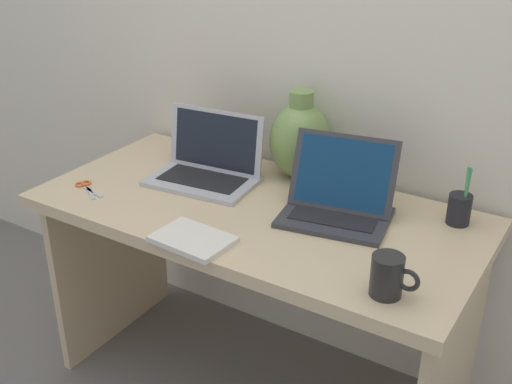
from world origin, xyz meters
TOP-DOWN VIEW (x-y plane):
  - back_wall at (0.00, 0.37)m, footprint 4.40×0.04m
  - desk at (0.00, 0.00)m, footprint 1.37×0.67m
  - laptop_left at (-0.25, 0.09)m, footprint 0.37×0.26m
  - laptop_right at (0.24, 0.08)m, footprint 0.35×0.29m
  - green_vase at (0.00, 0.27)m, footprint 0.20×0.20m
  - notebook_stack at (-0.03, -0.27)m, footprint 0.22×0.16m
  - coffee_mug at (0.51, -0.23)m, footprint 0.12×0.08m
  - pen_cup at (0.55, 0.22)m, footprint 0.07×0.07m
  - scissors at (-0.54, -0.18)m, footprint 0.15×0.09m

SIDE VIEW (x-z plane):
  - desk at x=0.00m, z-range 0.20..0.92m
  - scissors at x=-0.54m, z-range 0.72..0.73m
  - notebook_stack at x=-0.03m, z-range 0.72..0.74m
  - pen_cup at x=0.55m, z-range 0.68..0.86m
  - coffee_mug at x=0.51m, z-range 0.72..0.83m
  - laptop_left at x=-0.25m, z-range 0.67..0.89m
  - laptop_right at x=0.24m, z-range 0.67..0.90m
  - green_vase at x=0.00m, z-range 0.70..1.00m
  - back_wall at x=0.00m, z-range 0.00..2.40m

